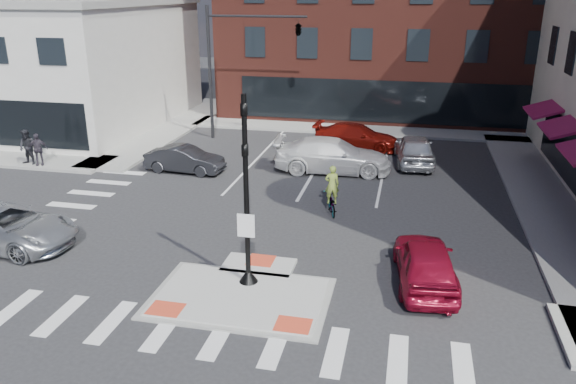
% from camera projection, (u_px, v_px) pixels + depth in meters
% --- Properties ---
extents(ground, '(120.00, 120.00, 0.00)m').
position_uv_depth(ground, '(245.00, 291.00, 17.55)').
color(ground, '#28282B').
rests_on(ground, ground).
extents(refuge_island, '(5.40, 4.65, 0.13)m').
position_uv_depth(refuge_island, '(243.00, 293.00, 17.30)').
color(refuge_island, gray).
rests_on(refuge_island, ground).
extents(sidewalk_nw, '(23.50, 20.50, 0.15)m').
position_uv_depth(sidewalk_nw, '(57.00, 139.00, 34.96)').
color(sidewalk_nw, gray).
rests_on(sidewalk_nw, ground).
extents(sidewalk_e, '(3.00, 24.00, 0.15)m').
position_uv_depth(sidewalk_e, '(548.00, 203.00, 24.51)').
color(sidewalk_e, gray).
rests_on(sidewalk_e, ground).
extents(sidewalk_n, '(26.00, 3.00, 0.15)m').
position_uv_depth(sidewalk_n, '(384.00, 130.00, 37.11)').
color(sidewalk_n, gray).
rests_on(sidewalk_n, ground).
extents(building_nw, '(20.40, 16.40, 14.40)m').
position_uv_depth(building_nw, '(22.00, 60.00, 38.92)').
color(building_nw, silver).
rests_on(building_nw, ground).
extents(building_n, '(24.40, 18.40, 15.50)m').
position_uv_depth(building_n, '(397.00, 4.00, 43.64)').
color(building_n, '#532119').
rests_on(building_n, ground).
extents(building_far_left, '(10.00, 12.00, 10.00)m').
position_uv_depth(building_far_left, '(340.00, 25.00, 64.38)').
color(building_far_left, slate).
rests_on(building_far_left, ground).
extents(building_far_right, '(12.00, 12.00, 12.00)m').
position_uv_depth(building_far_right, '(457.00, 16.00, 63.23)').
color(building_far_right, brown).
rests_on(building_far_right, ground).
extents(signal_pole, '(0.60, 0.60, 5.98)m').
position_uv_depth(signal_pole, '(247.00, 217.00, 17.11)').
color(signal_pole, black).
rests_on(signal_pole, refuge_island).
extents(mast_arm_signal, '(6.10, 2.24, 8.00)m').
position_uv_depth(mast_arm_signal, '(274.00, 38.00, 32.66)').
color(mast_arm_signal, black).
rests_on(mast_arm_signal, ground).
extents(silver_suv, '(5.60, 2.87, 1.51)m').
position_uv_depth(silver_suv, '(4.00, 227.00, 20.39)').
color(silver_suv, '#AFB3B7').
rests_on(silver_suv, ground).
extents(red_sedan, '(2.24, 4.59, 1.51)m').
position_uv_depth(red_sedan, '(426.00, 262.00, 17.75)').
color(red_sedan, maroon).
rests_on(red_sedan, ground).
extents(white_pickup, '(6.10, 2.85, 1.72)m').
position_uv_depth(white_pickup, '(333.00, 155.00, 28.72)').
color(white_pickup, white).
rests_on(white_pickup, ground).
extents(bg_car_dark, '(4.15, 1.69, 1.34)m').
position_uv_depth(bg_car_dark, '(185.00, 159.00, 28.74)').
color(bg_car_dark, '#222327').
rests_on(bg_car_dark, ground).
extents(bg_car_silver, '(2.39, 4.98, 1.64)m').
position_uv_depth(bg_car_silver, '(415.00, 149.00, 30.01)').
color(bg_car_silver, '#B8BBC0').
rests_on(bg_car_silver, ground).
extents(bg_car_red, '(5.18, 2.49, 1.45)m').
position_uv_depth(bg_car_red, '(357.00, 137.00, 32.91)').
color(bg_car_red, maroon).
rests_on(bg_car_red, ground).
extents(cyclist, '(1.01, 1.73, 2.09)m').
position_uv_depth(cyclist, '(332.00, 197.00, 23.39)').
color(cyclist, '#3F3F44').
rests_on(cyclist, ground).
extents(pedestrian_a, '(1.00, 0.83, 1.87)m').
position_uv_depth(pedestrian_a, '(27.00, 147.00, 29.38)').
color(pedestrian_a, black).
rests_on(pedestrian_a, sidewalk_nw).
extents(pedestrian_b, '(1.08, 0.81, 1.71)m').
position_uv_depth(pedestrian_b, '(38.00, 149.00, 29.29)').
color(pedestrian_b, '#342E39').
rests_on(pedestrian_b, sidewalk_nw).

